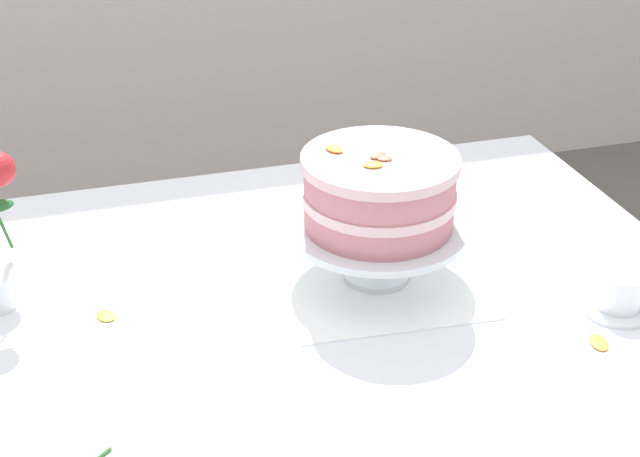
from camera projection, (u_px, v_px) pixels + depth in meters
The scene contains 7 objects.
dining_table at pixel (285, 361), 1.44m from camera, with size 1.40×1.00×0.74m.
linen_napkin at pixel (376, 277), 1.49m from camera, with size 0.32×0.32×0.00m, color white.
cake_stand at pixel (378, 234), 1.45m from camera, with size 0.29×0.29×0.10m.
layer_cake at pixel (379, 191), 1.41m from camera, with size 0.25×0.25×0.13m.
teacup at pixel (620, 294), 1.40m from camera, with size 0.12×0.11×0.06m.
loose_petal_0 at pixel (106, 316), 1.39m from camera, with size 0.04×0.03×0.00m, color yellow.
loose_petal_1 at pixel (599, 342), 1.33m from camera, with size 0.04×0.03×0.00m, color orange.
Camera 1 is at (-0.27, -1.16, 1.53)m, focal length 50.92 mm.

